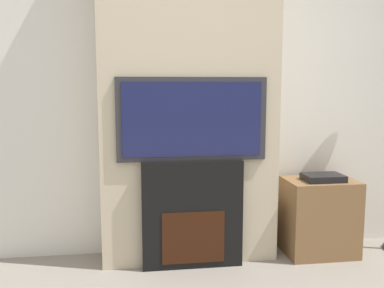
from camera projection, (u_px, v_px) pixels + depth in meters
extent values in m
cube|color=silver|center=(185.00, 81.00, 3.32)|extent=(6.00, 0.06, 2.70)
cube|color=beige|center=(189.00, 80.00, 3.13)|extent=(1.30, 0.33, 2.70)
cube|color=black|center=(192.00, 214.00, 3.10)|extent=(0.73, 0.14, 0.78)
cube|color=#33160A|center=(193.00, 238.00, 3.05)|extent=(0.45, 0.01, 0.38)
cube|color=#2D2D33|center=(192.00, 119.00, 3.00)|extent=(1.06, 0.06, 0.59)
cube|color=#191E4C|center=(193.00, 120.00, 2.97)|extent=(0.98, 0.01, 0.52)
cube|color=brown|center=(319.00, 217.00, 3.34)|extent=(0.53, 0.39, 0.59)
cube|color=black|center=(323.00, 178.00, 3.25)|extent=(0.29, 0.21, 0.05)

